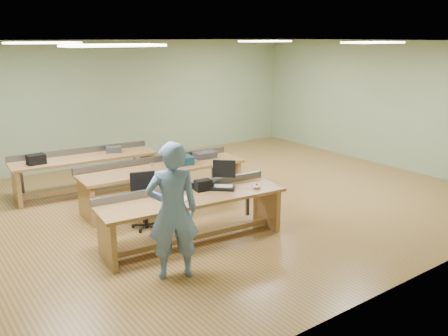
{
  "coord_description": "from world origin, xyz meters",
  "views": [
    {
      "loc": [
        -4.89,
        -7.11,
        3.08
      ],
      "look_at": [
        -0.19,
        -0.6,
        0.84
      ],
      "focal_mm": 38.0,
      "sensor_mm": 36.0,
      "label": 1
    }
  ],
  "objects_px": {
    "laptop_base": "(223,187)",
    "drinks_can": "(152,167)",
    "parts_bin_grey": "(205,155)",
    "workbench_mid": "(163,176)",
    "mug": "(169,162)",
    "workbench_back": "(85,166)",
    "camera_bag": "(203,185)",
    "parts_bin_teal": "(181,160)",
    "task_chair": "(145,208)",
    "person": "(173,211)",
    "workbench_front": "(193,208)"
  },
  "relations": [
    {
      "from": "task_chair",
      "to": "parts_bin_grey",
      "type": "relative_size",
      "value": 2.14
    },
    {
      "from": "drinks_can",
      "to": "camera_bag",
      "type": "bearing_deg",
      "value": -85.76
    },
    {
      "from": "laptop_base",
      "to": "drinks_can",
      "type": "xyz_separation_m",
      "value": [
        -0.42,
        1.61,
        0.05
      ]
    },
    {
      "from": "workbench_mid",
      "to": "drinks_can",
      "type": "distance_m",
      "value": 0.41
    },
    {
      "from": "workbench_back",
      "to": "mug",
      "type": "height_order",
      "value": "workbench_back"
    },
    {
      "from": "workbench_mid",
      "to": "workbench_back",
      "type": "distance_m",
      "value": 1.82
    },
    {
      "from": "workbench_mid",
      "to": "workbench_front",
      "type": "bearing_deg",
      "value": -101.66
    },
    {
      "from": "workbench_mid",
      "to": "workbench_back",
      "type": "bearing_deg",
      "value": 123.14
    },
    {
      "from": "workbench_mid",
      "to": "task_chair",
      "type": "xyz_separation_m",
      "value": [
        -0.78,
        -0.81,
        -0.23
      ]
    },
    {
      "from": "workbench_mid",
      "to": "drinks_can",
      "type": "height_order",
      "value": "drinks_can"
    },
    {
      "from": "workbench_mid",
      "to": "drinks_can",
      "type": "relative_size",
      "value": 23.73
    },
    {
      "from": "workbench_back",
      "to": "camera_bag",
      "type": "relative_size",
      "value": 11.4
    },
    {
      "from": "mug",
      "to": "workbench_mid",
      "type": "bearing_deg",
      "value": 179.51
    },
    {
      "from": "task_chair",
      "to": "parts_bin_teal",
      "type": "height_order",
      "value": "task_chair"
    },
    {
      "from": "drinks_can",
      "to": "workbench_front",
      "type": "bearing_deg",
      "value": -95.89
    },
    {
      "from": "person",
      "to": "laptop_base",
      "type": "bearing_deg",
      "value": -129.23
    },
    {
      "from": "parts_bin_teal",
      "to": "mug",
      "type": "distance_m",
      "value": 0.24
    },
    {
      "from": "workbench_mid",
      "to": "parts_bin_teal",
      "type": "height_order",
      "value": "parts_bin_teal"
    },
    {
      "from": "workbench_front",
      "to": "mug",
      "type": "xyz_separation_m",
      "value": [
        0.59,
        1.78,
        0.24
      ]
    },
    {
      "from": "mug",
      "to": "drinks_can",
      "type": "height_order",
      "value": "drinks_can"
    },
    {
      "from": "laptop_base",
      "to": "parts_bin_teal",
      "type": "height_order",
      "value": "parts_bin_teal"
    },
    {
      "from": "drinks_can",
      "to": "parts_bin_grey",
      "type": "bearing_deg",
      "value": 9.4
    },
    {
      "from": "workbench_mid",
      "to": "person",
      "type": "distance_m",
      "value": 2.86
    },
    {
      "from": "parts_bin_teal",
      "to": "parts_bin_grey",
      "type": "height_order",
      "value": "parts_bin_teal"
    },
    {
      "from": "workbench_front",
      "to": "task_chair",
      "type": "height_order",
      "value": "task_chair"
    },
    {
      "from": "task_chair",
      "to": "drinks_can",
      "type": "height_order",
      "value": "task_chair"
    },
    {
      "from": "parts_bin_grey",
      "to": "drinks_can",
      "type": "relative_size",
      "value": 3.2
    },
    {
      "from": "camera_bag",
      "to": "drinks_can",
      "type": "xyz_separation_m",
      "value": [
        -0.11,
        1.5,
        -0.02
      ]
    },
    {
      "from": "person",
      "to": "camera_bag",
      "type": "height_order",
      "value": "person"
    },
    {
      "from": "workbench_back",
      "to": "parts_bin_grey",
      "type": "distance_m",
      "value": 2.45
    },
    {
      "from": "camera_bag",
      "to": "parts_bin_teal",
      "type": "xyz_separation_m",
      "value": [
        0.54,
        1.57,
        -0.01
      ]
    },
    {
      "from": "workbench_mid",
      "to": "parts_bin_teal",
      "type": "relative_size",
      "value": 7.52
    },
    {
      "from": "laptop_base",
      "to": "mug",
      "type": "bearing_deg",
      "value": 131.3
    },
    {
      "from": "workbench_back",
      "to": "parts_bin_grey",
      "type": "relative_size",
      "value": 6.74
    },
    {
      "from": "camera_bag",
      "to": "mug",
      "type": "bearing_deg",
      "value": 86.88
    },
    {
      "from": "camera_bag",
      "to": "mug",
      "type": "xyz_separation_m",
      "value": [
        0.31,
        1.65,
        -0.04
      ]
    },
    {
      "from": "workbench_mid",
      "to": "parts_bin_grey",
      "type": "relative_size",
      "value": 7.42
    },
    {
      "from": "workbench_front",
      "to": "mug",
      "type": "distance_m",
      "value": 1.89
    },
    {
      "from": "workbench_mid",
      "to": "parts_bin_teal",
      "type": "distance_m",
      "value": 0.45
    },
    {
      "from": "laptop_base",
      "to": "parts_bin_teal",
      "type": "distance_m",
      "value": 1.69
    },
    {
      "from": "drinks_can",
      "to": "person",
      "type": "bearing_deg",
      "value": -111.58
    },
    {
      "from": "workbench_front",
      "to": "parts_bin_grey",
      "type": "xyz_separation_m",
      "value": [
        1.45,
        1.84,
        0.25
      ]
    },
    {
      "from": "workbench_mid",
      "to": "mug",
      "type": "height_order",
      "value": "workbench_mid"
    },
    {
      "from": "person",
      "to": "task_chair",
      "type": "bearing_deg",
      "value": -84.27
    },
    {
      "from": "workbench_back",
      "to": "drinks_can",
      "type": "height_order",
      "value": "drinks_can"
    },
    {
      "from": "laptop_base",
      "to": "mug",
      "type": "height_order",
      "value": "mug"
    },
    {
      "from": "workbench_mid",
      "to": "task_chair",
      "type": "bearing_deg",
      "value": -130.97
    },
    {
      "from": "camera_bag",
      "to": "parts_bin_grey",
      "type": "xyz_separation_m",
      "value": [
        1.17,
        1.71,
        -0.03
      ]
    },
    {
      "from": "parts_bin_grey",
      "to": "workbench_mid",
      "type": "bearing_deg",
      "value": -176.31
    },
    {
      "from": "laptop_base",
      "to": "camera_bag",
      "type": "bearing_deg",
      "value": -157.53
    }
  ]
}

